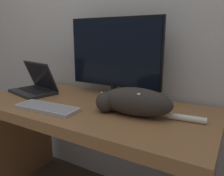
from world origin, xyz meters
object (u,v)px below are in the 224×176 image
Objects in this scene: laptop at (35,87)px; cat at (133,101)px; external_keyboard at (47,108)px; monitor at (114,56)px.

cat is (0.83, -0.06, 0.03)m from laptop.
external_keyboard is 0.69× the size of cat.
laptop is at bearing 170.91° from cat.
laptop reaches higher than external_keyboard.
monitor is 0.54m from external_keyboard.
laptop is at bearing 144.62° from external_keyboard.
laptop is at bearing -161.15° from monitor.
laptop is 0.83m from cat.
monitor reaches higher than laptop.
laptop is 0.97× the size of external_keyboard.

